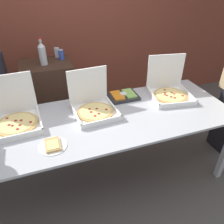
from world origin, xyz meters
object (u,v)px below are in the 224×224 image
Objects in this scene: pizza_box_far_left at (93,106)px; pizza_box_near_left at (169,90)px; soda_can_silver at (57,52)px; soda_can_colored at (61,55)px; paper_plate_front_right at (53,145)px; soda_bottle at (42,53)px; pizza_box_near_right at (15,116)px; veggie_tray at (123,96)px.

pizza_box_near_left reaches higher than pizza_box_far_left.
soda_can_silver is 0.11m from soda_can_colored.
pizza_box_near_left reaches higher than paper_plate_front_right.
soda_can_silver is at bearing 111.69° from soda_can_colored.
soda_can_silver and soda_can_colored have the same top height.
paper_plate_front_right is 1.30m from soda_bottle.
soda_bottle is (0.08, 1.24, 0.38)m from paper_plate_front_right.
pizza_box_near_left is 1.55m from soda_bottle.
pizza_box_near_right reaches higher than soda_can_colored.
soda_bottle is 2.57× the size of soda_can_silver.
paper_plate_front_right is at bearing -146.36° from veggie_tray.
soda_can_colored is (0.59, 0.91, 0.23)m from pizza_box_near_right.
pizza_box_near_right is at bearing -114.11° from soda_bottle.
veggie_tray is (-0.51, 0.13, -0.05)m from pizza_box_near_left.
pizza_box_near_left is 1.51m from soda_can_silver.
soda_can_colored is at bearing 124.92° from veggie_tray.
pizza_box_far_left reaches higher than paper_plate_front_right.
pizza_box_near_left is 1.41m from soda_can_colored.
veggie_tray is at bearing 33.64° from paper_plate_front_right.
soda_can_silver is at bearing 123.56° from veggie_tray.
paper_plate_front_right is at bearing -142.51° from pizza_box_far_left.
pizza_box_far_left is at bearing -167.79° from pizza_box_near_left.
paper_plate_front_right is at bearing -152.80° from pizza_box_near_left.
soda_can_colored is (0.04, -0.10, 0.00)m from soda_can_silver.
veggie_tray is at bearing -55.08° from soda_can_colored.
pizza_box_near_left is 1.43m from paper_plate_front_right.
veggie_tray is (0.40, 0.18, -0.05)m from pizza_box_far_left.
soda_can_silver is (-0.59, 0.89, 0.29)m from veggie_tray.
pizza_box_far_left is at bearing 40.63° from paper_plate_front_right.
pizza_box_near_left is 2.17× the size of paper_plate_front_right.
pizza_box_far_left reaches higher than veggie_tray.
pizza_box_near_left reaches higher than soda_can_silver.
pizza_box_far_left is at bearing -6.82° from pizza_box_near_right.
pizza_box_near_right is at bearing 173.06° from pizza_box_far_left.
soda_can_colored is at bearing 25.59° from soda_bottle.
pizza_box_near_left is at bearing 17.75° from paper_plate_front_right.
pizza_box_near_right is 1.64m from pizza_box_near_left.
soda_can_silver is (0.19, 0.21, -0.08)m from soda_bottle.
veggie_tray is at bearing -40.87° from soda_bottle.
pizza_box_near_left is at bearing -0.39° from pizza_box_far_left.
soda_can_colored is (-0.55, 0.78, 0.29)m from veggie_tray.
soda_can_silver is (-0.19, 1.06, 0.24)m from pizza_box_far_left.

